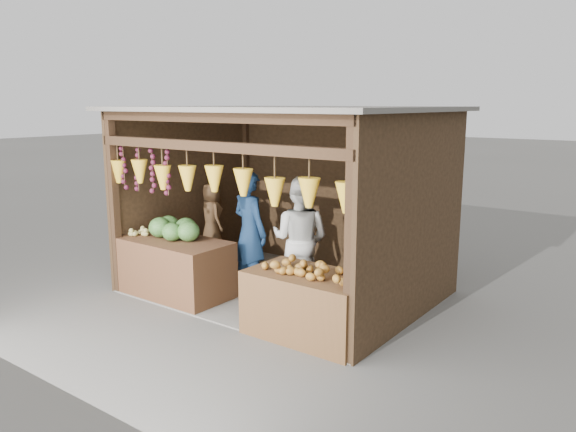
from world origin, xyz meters
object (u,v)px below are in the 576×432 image
object	(u,v)px
man_standing	(250,232)
vendor_seated	(212,217)
counter_left	(174,268)
counter_right	(310,305)
woman_standing	(300,239)

from	to	relation	value
man_standing	vendor_seated	distance (m)	1.39
counter_left	vendor_seated	bearing A→B (deg)	110.62
counter_right	man_standing	world-z (taller)	man_standing
counter_left	counter_right	xyz separation A→B (m)	(2.38, -0.05, -0.02)
counter_left	woman_standing	bearing A→B (deg)	30.59
counter_right	man_standing	distance (m)	1.84
counter_right	woman_standing	world-z (taller)	woman_standing
man_standing	woman_standing	world-z (taller)	man_standing
counter_right	vendor_seated	bearing A→B (deg)	155.15
counter_right	counter_left	bearing A→B (deg)	178.90
counter_right	vendor_seated	size ratio (longest dim) A/B	1.33
counter_left	counter_right	bearing A→B (deg)	-1.10
woman_standing	vendor_seated	xyz separation A→B (m)	(-2.04, 0.36, 0.01)
counter_left	vendor_seated	distance (m)	1.45
counter_right	woman_standing	bearing A→B (deg)	130.65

